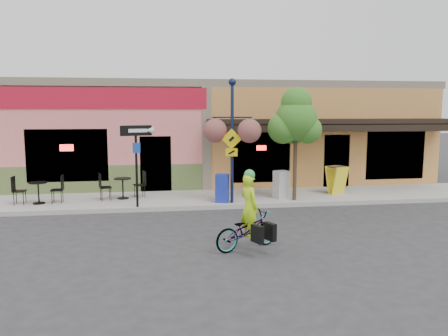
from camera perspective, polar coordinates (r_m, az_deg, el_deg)
name	(u,v)px	position (r m, az deg, el deg)	size (l,w,h in m)	color
ground	(248,212)	(14.33, 3.21, -5.76)	(90.00, 90.00, 0.00)	#2D2D30
sidewalk	(238,198)	(16.23, 1.80, -3.90)	(24.00, 3.00, 0.15)	#9E9B93
curb	(245,206)	(14.84, 2.79, -5.00)	(24.00, 0.12, 0.15)	#A8A59E
building	(218,132)	(21.37, -0.77, 4.74)	(18.20, 8.20, 4.50)	#E67571
bicycle	(247,230)	(10.53, 3.02, -8.11)	(0.61, 1.74, 0.91)	maroon
cyclist_rider	(249,217)	(10.46, 3.30, -6.39)	(0.57, 0.37, 1.56)	#B8F219
lamp_post	(232,141)	(14.73, 1.06, 3.50)	(1.34, 0.54, 4.21)	#131C3C
one_way_sign	(136,167)	(14.45, -11.36, 0.19)	(1.02, 0.22, 2.67)	black
cafe_set_left	(38,190)	(16.05, -23.08, -2.62)	(1.61, 0.80, 0.97)	black
cafe_set_right	(123,185)	(16.02, -13.09, -2.21)	(1.62, 0.81, 0.97)	black
newspaper_box_blue	(222,188)	(15.01, -0.24, -2.66)	(0.44, 0.39, 0.97)	#1C2CA8
newspaper_box_grey	(281,184)	(15.86, 7.47, -2.14)	(0.46, 0.42, 0.99)	#B1B1B1
street_tree	(295,144)	(15.39, 9.31, 3.16)	(1.56, 1.56, 3.99)	#3D7A26
sandwich_board	(340,181)	(16.92, 14.95, -1.60)	(0.64, 0.47, 1.06)	yellow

